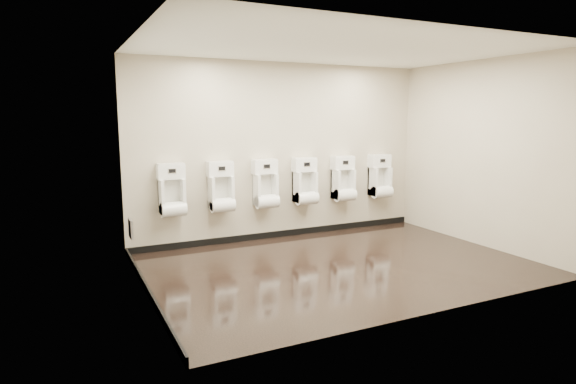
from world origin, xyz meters
The scene contains 16 objects.
ground centered at (0.00, 0.00, 0.00)m, with size 5.00×3.50×0.00m, color black.
ceiling centered at (0.00, 0.00, 2.80)m, with size 5.00×3.50×0.00m, color white.
back_wall centered at (0.00, 1.75, 1.40)m, with size 5.00×0.02×2.80m, color #BAAE95.
front_wall centered at (0.00, -1.75, 1.40)m, with size 5.00×0.02×2.80m, color #BAAE95.
left_wall centered at (-2.50, 0.00, 1.40)m, with size 0.02×3.50×2.80m, color #BAAE95.
right_wall centered at (2.50, 0.00, 1.40)m, with size 0.02×3.50×2.80m, color #BAAE95.
tile_overlay_left centered at (-2.50, 0.00, 1.40)m, with size 0.01×3.50×2.80m, color silver.
skirting_back centered at (0.00, 1.74, 0.05)m, with size 5.00×0.02×0.10m, color black.
skirting_left centered at (-2.49, 0.00, 0.05)m, with size 0.02×3.50×0.10m, color black.
access_panel centered at (-2.48, 1.20, 0.50)m, with size 0.04×0.25×0.25m.
urinal_0 centered at (-1.83, 1.62, 0.86)m, with size 0.40×0.30×0.75m.
urinal_1 centered at (-1.10, 1.62, 0.86)m, with size 0.40×0.30×0.75m.
urinal_2 centered at (-0.37, 1.62, 0.86)m, with size 0.40×0.30×0.75m.
urinal_3 centered at (0.33, 1.62, 0.86)m, with size 0.40×0.30×0.75m.
urinal_4 centered at (1.07, 1.62, 0.86)m, with size 0.40×0.30×0.75m.
urinal_5 centered at (1.83, 1.62, 0.86)m, with size 0.40×0.30×0.75m.
Camera 1 is at (-3.31, -5.25, 1.96)m, focal length 30.00 mm.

